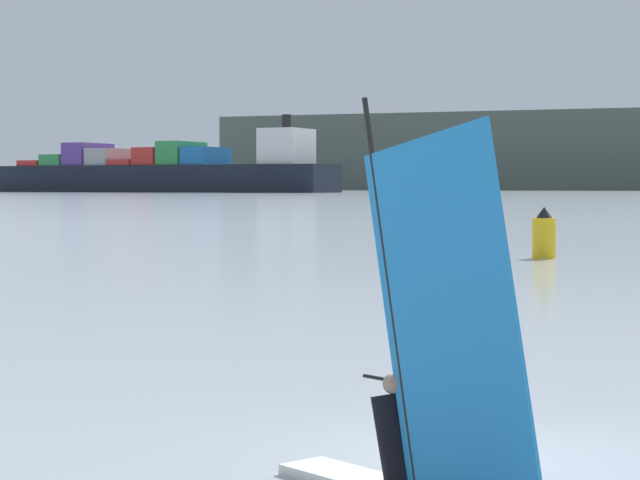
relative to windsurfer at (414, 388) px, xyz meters
The scene contains 4 objects.
ground_plane 2.74m from the windsurfer, 72.01° to the left, with size 4000.00×4000.00×0.00m, color #9EA8B2.
windsurfer is the anchor object (origin of this frame).
cargo_ship 543.23m from the windsurfer, 103.11° to the left, with size 161.60×79.69×33.11m.
channel_buoy 43.51m from the windsurfer, 83.76° to the left, with size 1.04×1.04×2.30m.
Camera 1 is at (-0.45, -15.04, 3.28)m, focal length 69.47 mm.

